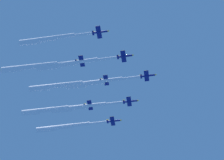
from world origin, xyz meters
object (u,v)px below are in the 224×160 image
object	(u,v)px
jet_port_mid	(56,86)
jet_trail_port	(30,67)
jet_port_inner	(79,107)
jet_port_outer	(47,39)
jet_lead	(95,83)
jet_starboard_outer	(46,110)
jet_starboard_mid	(63,127)
jet_starboard_inner	(67,64)

from	to	relation	value
jet_port_mid	jet_trail_port	distance (m)	19.78
jet_port_inner	jet_port_outer	distance (m)	46.69
jet_trail_port	jet_port_outer	bearing A→B (deg)	67.02
jet_lead	jet_trail_port	size ratio (longest dim) A/B	1.03
jet_starboard_outer	jet_starboard_mid	bearing A→B (deg)	178.75
jet_port_mid	jet_port_outer	bearing A→B (deg)	26.30
jet_port_outer	jet_trail_port	world-z (taller)	jet_port_outer
jet_port_mid	jet_starboard_outer	bearing A→B (deg)	-123.49
jet_port_inner	jet_starboard_mid	size ratio (longest dim) A/B	0.97
jet_starboard_mid	jet_trail_port	bearing A→B (deg)	11.91
jet_starboard_inner	jet_port_outer	bearing A→B (deg)	-5.30
jet_port_mid	jet_starboard_mid	distance (m)	30.81
jet_lead	jet_port_outer	world-z (taller)	jet_port_outer
jet_port_outer	jet_trail_port	distance (m)	19.86
jet_port_inner	jet_starboard_mid	bearing A→B (deg)	-114.20
jet_lead	jet_starboard_outer	xyz separation A→B (m)	(0.39, -35.84, -1.58)
jet_starboard_inner	jet_starboard_outer	bearing A→B (deg)	-122.40
jet_starboard_mid	jet_starboard_inner	bearing A→B (deg)	39.19
jet_port_mid	jet_starboard_inner	bearing A→B (deg)	58.73
jet_lead	jet_starboard_mid	world-z (taller)	jet_starboard_mid
jet_lead	jet_port_mid	size ratio (longest dim) A/B	1.03
jet_port_mid	jet_starboard_mid	size ratio (longest dim) A/B	0.94
jet_trail_port	jet_starboard_inner	bearing A→B (deg)	117.05
jet_lead	jet_port_mid	world-z (taller)	jet_port_mid
jet_starboard_mid	jet_starboard_outer	bearing A→B (deg)	-1.25
jet_starboard_inner	jet_starboard_mid	xyz separation A→B (m)	(-36.17, -29.49, 2.04)
jet_port_inner	jet_starboard_outer	bearing A→B (deg)	-64.81
jet_lead	jet_port_mid	bearing A→B (deg)	-63.72
jet_lead	jet_starboard_outer	bearing A→B (deg)	-89.38
jet_lead	jet_starboard_outer	distance (m)	35.88
jet_port_outer	jet_starboard_outer	xyz separation A→B (m)	(-36.69, -28.22, -3.23)
jet_starboard_mid	jet_trail_port	world-z (taller)	jet_starboard_mid
jet_port_outer	jet_starboard_outer	world-z (taller)	jet_port_outer
jet_port_inner	jet_trail_port	xyz separation A→B (m)	(37.92, -8.77, 0.88)
jet_starboard_outer	jet_trail_port	xyz separation A→B (m)	(29.02, 10.13, 0.29)
jet_starboard_outer	jet_trail_port	bearing A→B (deg)	19.24
jet_starboard_inner	jet_starboard_outer	xyz separation A→B (m)	(-18.95, -29.86, -0.09)
jet_starboard_inner	jet_port_inner	bearing A→B (deg)	-158.52
jet_port_mid	jet_starboard_outer	size ratio (longest dim) A/B	1.08
jet_port_outer	jet_trail_port	size ratio (longest dim) A/B	0.98
jet_port_outer	jet_port_mid	bearing A→B (deg)	-153.70
jet_starboard_inner	jet_starboard_outer	size ratio (longest dim) A/B	1.16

